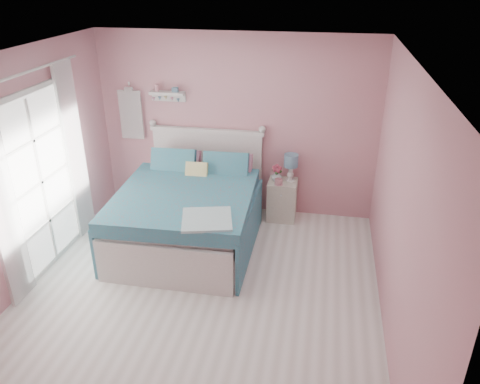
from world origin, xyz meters
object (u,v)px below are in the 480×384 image
(nightstand, at_px, (282,200))
(vase, at_px, (277,176))
(table_lamp, at_px, (291,163))
(teacup, at_px, (279,182))
(bed, at_px, (189,213))

(nightstand, xyz_separation_m, vase, (-0.09, -0.00, 0.37))
(table_lamp, height_order, teacup, table_lamp)
(table_lamp, bearing_deg, vase, -164.47)
(nightstand, xyz_separation_m, table_lamp, (0.10, 0.05, 0.57))
(nightstand, bearing_deg, vase, -178.50)
(bed, relative_size, teacup, 19.48)
(bed, height_order, teacup, bed)
(nightstand, bearing_deg, teacup, -111.53)
(nightstand, distance_m, teacup, 0.36)
(table_lamp, height_order, vase, table_lamp)
(vase, bearing_deg, teacup, -70.01)
(bed, xyz_separation_m, teacup, (1.10, 0.74, 0.22))
(table_lamp, relative_size, vase, 2.55)
(bed, distance_m, nightstand, 1.44)
(vase, height_order, teacup, vase)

